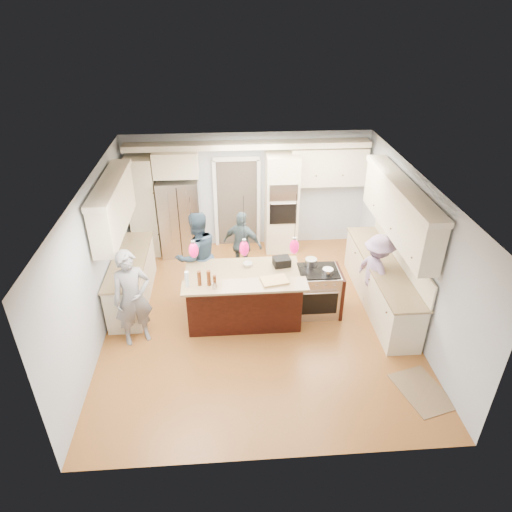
{
  "coord_description": "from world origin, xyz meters",
  "views": [
    {
      "loc": [
        -0.52,
        -6.81,
        5.34
      ],
      "look_at": [
        0.0,
        0.35,
        1.15
      ],
      "focal_mm": 32.0,
      "sensor_mm": 36.0,
      "label": 1
    }
  ],
  "objects_px": {
    "person_bar_end": "(133,298)",
    "refrigerator": "(180,217)",
    "kitchen_island": "(244,295)",
    "island_range": "(318,291)",
    "person_far_left": "(197,256)"
  },
  "relations": [
    {
      "from": "refrigerator",
      "to": "person_bar_end",
      "type": "height_order",
      "value": "refrigerator"
    },
    {
      "from": "refrigerator",
      "to": "island_range",
      "type": "relative_size",
      "value": 1.96
    },
    {
      "from": "island_range",
      "to": "person_far_left",
      "type": "height_order",
      "value": "person_far_left"
    },
    {
      "from": "refrigerator",
      "to": "kitchen_island",
      "type": "bearing_deg",
      "value": -63.07
    },
    {
      "from": "kitchen_island",
      "to": "island_range",
      "type": "xyz_separation_m",
      "value": [
        1.41,
        0.08,
        -0.03
      ]
    },
    {
      "from": "kitchen_island",
      "to": "person_bar_end",
      "type": "height_order",
      "value": "person_bar_end"
    },
    {
      "from": "kitchen_island",
      "to": "person_far_left",
      "type": "bearing_deg",
      "value": 137.69
    },
    {
      "from": "person_bar_end",
      "to": "island_range",
      "type": "bearing_deg",
      "value": -13.16
    },
    {
      "from": "kitchen_island",
      "to": "person_far_left",
      "type": "distance_m",
      "value": 1.23
    },
    {
      "from": "island_range",
      "to": "person_far_left",
      "type": "bearing_deg",
      "value": 162.75
    },
    {
      "from": "kitchen_island",
      "to": "person_bar_end",
      "type": "relative_size",
      "value": 1.18
    },
    {
      "from": "kitchen_island",
      "to": "person_bar_end",
      "type": "xyz_separation_m",
      "value": [
        -1.89,
        -0.52,
        0.4
      ]
    },
    {
      "from": "person_far_left",
      "to": "kitchen_island",
      "type": "bearing_deg",
      "value": 109.92
    },
    {
      "from": "person_bar_end",
      "to": "refrigerator",
      "type": "bearing_deg",
      "value": 55.87
    },
    {
      "from": "refrigerator",
      "to": "kitchen_island",
      "type": "xyz_separation_m",
      "value": [
        1.3,
        -2.57,
        -0.41
      ]
    }
  ]
}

